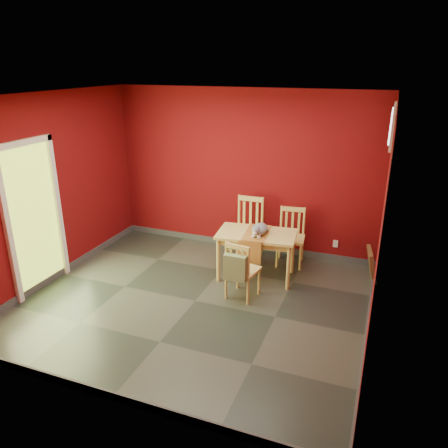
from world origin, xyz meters
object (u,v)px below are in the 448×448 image
(chair_far_left, at_px, (248,227))
(cat, at_px, (260,227))
(picture_frame, at_px, (371,264))
(dining_table, at_px, (257,239))
(tote_bag, at_px, (235,268))
(chair_far_right, at_px, (291,236))
(chair_near, at_px, (242,269))

(chair_far_left, relative_size, cat, 2.29)
(picture_frame, bearing_deg, dining_table, -160.70)
(tote_bag, bearing_deg, dining_table, 88.32)
(tote_bag, xyz_separation_m, picture_frame, (1.65, 1.45, -0.32))
(tote_bag, bearing_deg, picture_frame, 41.17)
(tote_bag, bearing_deg, chair_far_right, 75.56)
(chair_far_left, xyz_separation_m, tote_bag, (0.33, -1.54, 0.03))
(tote_bag, relative_size, picture_frame, 0.90)
(dining_table, height_order, chair_far_left, chair_far_left)
(chair_near, relative_size, tote_bag, 1.97)
(chair_far_left, xyz_separation_m, chair_far_right, (0.73, 0.01, -0.05))
(dining_table, bearing_deg, cat, -35.59)
(chair_far_right, distance_m, picture_frame, 1.28)
(chair_far_right, relative_size, chair_near, 1.08)
(dining_table, relative_size, chair_far_left, 1.20)
(cat, bearing_deg, chair_far_right, 61.88)
(chair_far_left, xyz_separation_m, cat, (0.41, -0.70, 0.31))
(chair_near, relative_size, cat, 1.92)
(chair_far_right, height_order, picture_frame, chair_far_right)
(chair_near, xyz_separation_m, picture_frame, (1.63, 1.24, -0.20))
(chair_far_right, distance_m, tote_bag, 1.60)
(chair_near, height_order, cat, cat)
(dining_table, distance_m, chair_far_right, 0.78)
(dining_table, height_order, chair_near, chair_near)
(chair_far_left, distance_m, chair_far_right, 0.73)
(chair_near, height_order, picture_frame, chair_near)
(chair_far_left, xyz_separation_m, chair_near, (0.35, -1.33, -0.08))
(chair_far_right, bearing_deg, picture_frame, -4.48)
(chair_far_left, relative_size, picture_frame, 2.12)
(chair_far_right, relative_size, picture_frame, 1.91)
(dining_table, xyz_separation_m, picture_frame, (1.63, 0.57, -0.40))
(tote_bag, bearing_deg, chair_near, 84.25)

